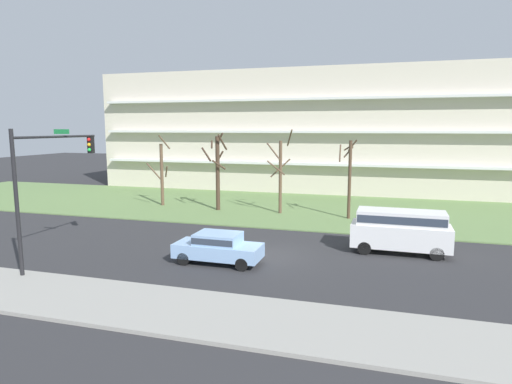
# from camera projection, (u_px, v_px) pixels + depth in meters

# --- Properties ---
(ground) EXTENTS (160.00, 160.00, 0.00)m
(ground) POSITION_uv_depth(u_px,v_px,m) (267.00, 255.00, 23.42)
(ground) COLOR #2D2D30
(sidewalk_curb_near) EXTENTS (80.00, 4.00, 0.15)m
(sidewalk_curb_near) POSITION_uv_depth(u_px,v_px,m) (210.00, 315.00, 15.81)
(sidewalk_curb_near) COLOR #99968E
(sidewalk_curb_near) RESTS_ON ground
(grass_lawn_strip) EXTENTS (80.00, 16.00, 0.08)m
(grass_lawn_strip) POSITION_uv_depth(u_px,v_px,m) (310.00, 209.00, 36.70)
(grass_lawn_strip) COLOR #66844C
(grass_lawn_strip) RESTS_ON ground
(apartment_building) EXTENTS (50.62, 14.37, 12.86)m
(apartment_building) POSITION_uv_depth(u_px,v_px,m) (332.00, 131.00, 49.74)
(apartment_building) COLOR beige
(apartment_building) RESTS_ON ground
(tree_far_left) EXTENTS (1.98, 1.84, 6.22)m
(tree_far_left) POSITION_uv_depth(u_px,v_px,m) (162.00, 173.00, 37.86)
(tree_far_left) COLOR brown
(tree_far_left) RESTS_ON ground
(tree_left) EXTENTS (2.25, 1.96, 6.43)m
(tree_left) POSITION_uv_depth(u_px,v_px,m) (217.00, 169.00, 35.61)
(tree_left) COLOR #423023
(tree_left) RESTS_ON ground
(tree_center) EXTENTS (2.12, 2.12, 6.71)m
(tree_center) POSITION_uv_depth(u_px,v_px,m) (280.00, 173.00, 34.31)
(tree_center) COLOR brown
(tree_center) RESTS_ON ground
(tree_right) EXTENTS (1.33, 1.56, 5.96)m
(tree_right) POSITION_uv_depth(u_px,v_px,m) (349.00, 176.00, 32.27)
(tree_right) COLOR #4C3828
(tree_right) RESTS_ON ground
(sedan_blue_near_left) EXTENTS (4.42, 1.86, 1.57)m
(sedan_blue_near_left) POSITION_uv_depth(u_px,v_px,m) (218.00, 247.00, 21.96)
(sedan_blue_near_left) COLOR #8CB2E0
(sedan_blue_near_left) RESTS_ON ground
(van_white_center_left) EXTENTS (5.24, 2.11, 2.36)m
(van_white_center_left) POSITION_uv_depth(u_px,v_px,m) (401.00, 228.00, 23.68)
(van_white_center_left) COLOR white
(van_white_center_left) RESTS_ON ground
(traffic_signal_mast) EXTENTS (0.90, 5.74, 6.76)m
(traffic_signal_mast) POSITION_uv_depth(u_px,v_px,m) (46.00, 173.00, 21.00)
(traffic_signal_mast) COLOR black
(traffic_signal_mast) RESTS_ON ground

